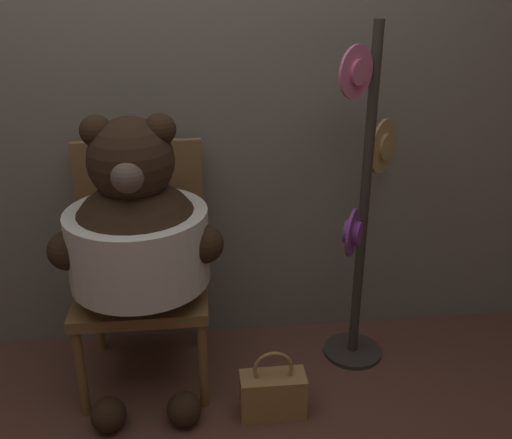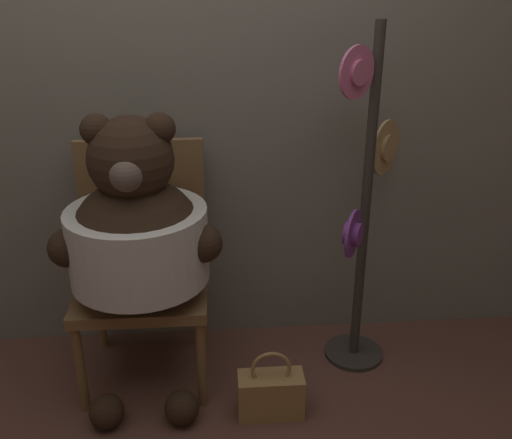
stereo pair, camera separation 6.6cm
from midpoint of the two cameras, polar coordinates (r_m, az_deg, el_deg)
The scene contains 6 objects.
ground_plane at distance 2.54m, azimuth -8.62°, elevation -19.30°, with size 14.00×14.00×0.00m, color brown.
wall_back at distance 2.60m, azimuth -9.81°, elevation 12.81°, with size 8.00×0.10×2.50m.
chair at distance 2.58m, azimuth -12.04°, elevation -3.95°, with size 0.56×0.51×1.05m.
teddy_bear at distance 2.33m, azimuth -12.53°, elevation -1.84°, with size 0.68×0.60×1.24m.
hat_display_rack at distance 2.53m, azimuth 9.85°, elevation 0.12°, with size 0.37×0.45×1.55m.
handbag_on_ground at distance 2.49m, azimuth 0.90°, elevation -16.96°, with size 0.27×0.12×0.31m.
Camera 1 is at (0.13, -1.86, 1.72)m, focal length 40.00 mm.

